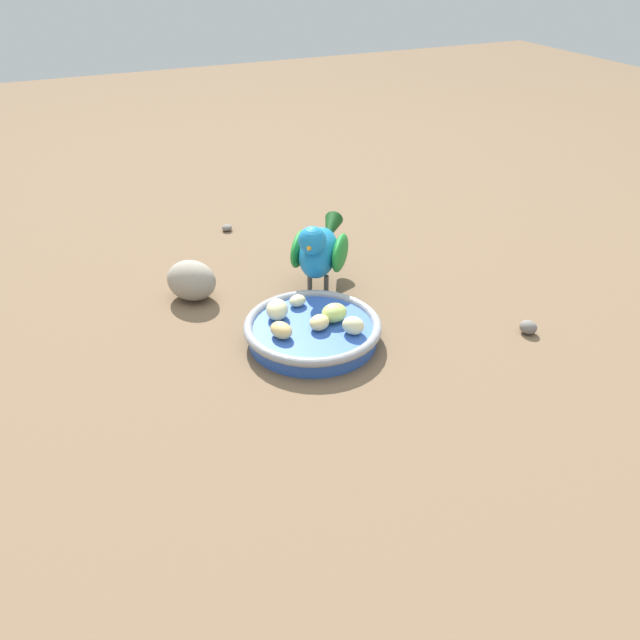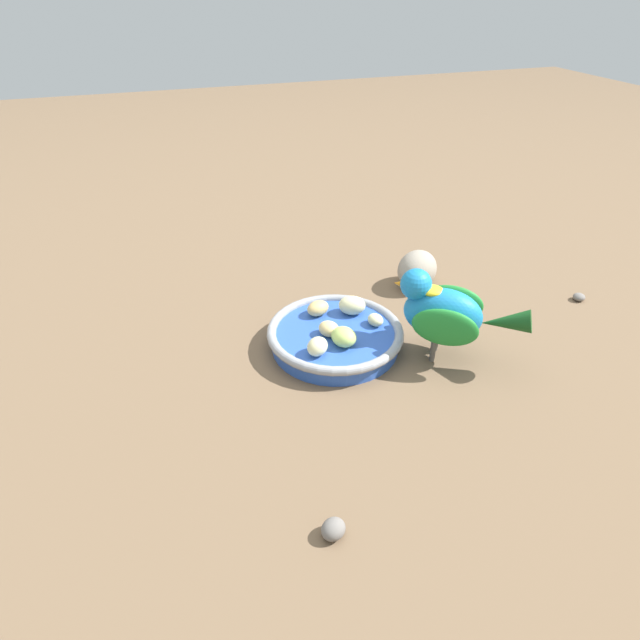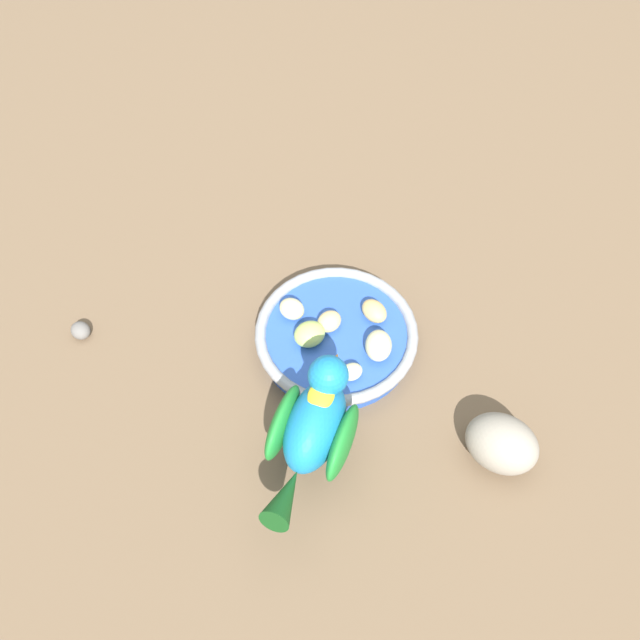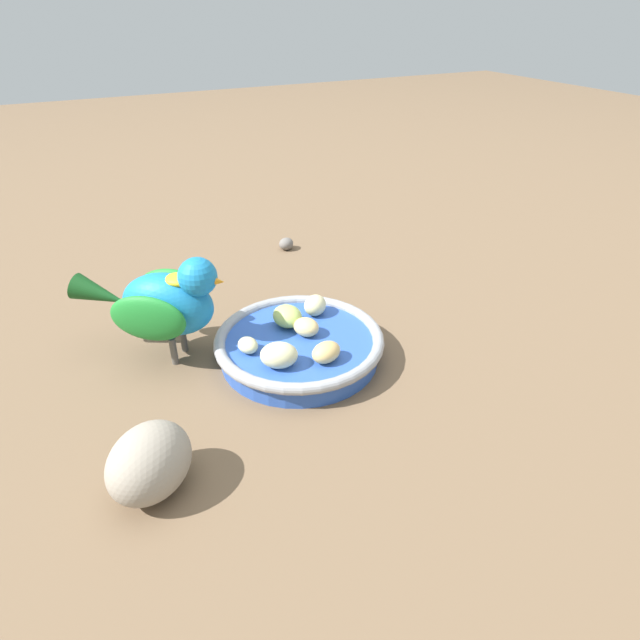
{
  "view_description": "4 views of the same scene",
  "coord_description": "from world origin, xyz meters",
  "px_view_note": "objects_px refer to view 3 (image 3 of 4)",
  "views": [
    {
      "loc": [
        0.72,
        -0.29,
        0.51
      ],
      "look_at": [
        0.03,
        0.03,
        0.05
      ],
      "focal_mm": 37.46,
      "sensor_mm": 36.0,
      "label": 1
    },
    {
      "loc": [
        0.22,
        0.62,
        0.46
      ],
      "look_at": [
        0.03,
        0.03,
        0.05
      ],
      "focal_mm": 30.5,
      "sensor_mm": 36.0,
      "label": 2
    },
    {
      "loc": [
        -0.43,
        0.19,
        0.73
      ],
      "look_at": [
        0.01,
        0.04,
        0.05
      ],
      "focal_mm": 40.05,
      "sensor_mm": 36.0,
      "label": 3
    },
    {
      "loc": [
        -0.2,
        -0.44,
        0.36
      ],
      "look_at": [
        0.02,
        0.02,
        0.05
      ],
      "focal_mm": 30.17,
      "sensor_mm": 36.0,
      "label": 4
    }
  ],
  "objects_px": {
    "pebble_0": "(81,330)",
    "rock_large": "(502,444)",
    "feeding_bowl": "(336,336)",
    "apple_piece_1": "(292,309)",
    "apple_piece_4": "(379,346)",
    "apple_piece_2": "(352,372)",
    "parrot": "(314,427)",
    "apple_piece_3": "(309,332)",
    "apple_piece_0": "(329,321)",
    "apple_piece_5": "(374,311)"
  },
  "relations": [
    {
      "from": "apple_piece_2",
      "to": "rock_large",
      "type": "bearing_deg",
      "value": -136.59
    },
    {
      "from": "apple_piece_5",
      "to": "apple_piece_2",
      "type": "bearing_deg",
      "value": 142.66
    },
    {
      "from": "apple_piece_5",
      "to": "feeding_bowl",
      "type": "bearing_deg",
      "value": 98.69
    },
    {
      "from": "feeding_bowl",
      "to": "apple_piece_3",
      "type": "distance_m",
      "value": 0.04
    },
    {
      "from": "feeding_bowl",
      "to": "pebble_0",
      "type": "bearing_deg",
      "value": 69.82
    },
    {
      "from": "apple_piece_3",
      "to": "apple_piece_4",
      "type": "relative_size",
      "value": 0.94
    },
    {
      "from": "apple_piece_4",
      "to": "rock_large",
      "type": "bearing_deg",
      "value": -150.96
    },
    {
      "from": "apple_piece_3",
      "to": "pebble_0",
      "type": "xyz_separation_m",
      "value": [
        0.1,
        0.26,
        -0.03
      ]
    },
    {
      "from": "parrot",
      "to": "apple_piece_4",
      "type": "bearing_deg",
      "value": -11.79
    },
    {
      "from": "apple_piece_1",
      "to": "apple_piece_5",
      "type": "height_order",
      "value": "apple_piece_1"
    },
    {
      "from": "apple_piece_0",
      "to": "rock_large",
      "type": "bearing_deg",
      "value": -148.02
    },
    {
      "from": "apple_piece_3",
      "to": "pebble_0",
      "type": "distance_m",
      "value": 0.28
    },
    {
      "from": "apple_piece_3",
      "to": "apple_piece_0",
      "type": "bearing_deg",
      "value": -72.87
    },
    {
      "from": "apple_piece_0",
      "to": "apple_piece_2",
      "type": "distance_m",
      "value": 0.07
    },
    {
      "from": "apple_piece_0",
      "to": "apple_piece_1",
      "type": "xyz_separation_m",
      "value": [
        0.03,
        0.04,
        0.0
      ]
    },
    {
      "from": "apple_piece_2",
      "to": "apple_piece_5",
      "type": "xyz_separation_m",
      "value": [
        0.07,
        -0.05,
        0.0
      ]
    },
    {
      "from": "apple_piece_5",
      "to": "apple_piece_0",
      "type": "bearing_deg",
      "value": 87.42
    },
    {
      "from": "apple_piece_1",
      "to": "apple_piece_3",
      "type": "bearing_deg",
      "value": -166.3
    },
    {
      "from": "apple_piece_1",
      "to": "apple_piece_3",
      "type": "relative_size",
      "value": 0.83
    },
    {
      "from": "apple_piece_1",
      "to": "apple_piece_4",
      "type": "distance_m",
      "value": 0.11
    },
    {
      "from": "apple_piece_1",
      "to": "apple_piece_5",
      "type": "xyz_separation_m",
      "value": [
        -0.03,
        -0.09,
        -0.0
      ]
    },
    {
      "from": "apple_piece_5",
      "to": "parrot",
      "type": "relative_size",
      "value": 0.22
    },
    {
      "from": "rock_large",
      "to": "apple_piece_2",
      "type": "bearing_deg",
      "value": 43.41
    },
    {
      "from": "apple_piece_3",
      "to": "apple_piece_5",
      "type": "distance_m",
      "value": 0.08
    },
    {
      "from": "feeding_bowl",
      "to": "apple_piece_1",
      "type": "relative_size",
      "value": 6.22
    },
    {
      "from": "apple_piece_4",
      "to": "parrot",
      "type": "height_order",
      "value": "parrot"
    },
    {
      "from": "apple_piece_0",
      "to": "parrot",
      "type": "bearing_deg",
      "value": 155.78
    },
    {
      "from": "apple_piece_1",
      "to": "apple_piece_4",
      "type": "bearing_deg",
      "value": -135.34
    },
    {
      "from": "apple_piece_4",
      "to": "rock_large",
      "type": "xyz_separation_m",
      "value": [
        -0.15,
        -0.08,
        -0.01
      ]
    },
    {
      "from": "apple_piece_2",
      "to": "apple_piece_3",
      "type": "xyz_separation_m",
      "value": [
        0.06,
        0.03,
        0.0
      ]
    },
    {
      "from": "apple_piece_4",
      "to": "feeding_bowl",
      "type": "bearing_deg",
      "value": 42.17
    },
    {
      "from": "feeding_bowl",
      "to": "pebble_0",
      "type": "height_order",
      "value": "feeding_bowl"
    },
    {
      "from": "feeding_bowl",
      "to": "rock_large",
      "type": "xyz_separation_m",
      "value": [
        -0.19,
        -0.12,
        0.01
      ]
    },
    {
      "from": "apple_piece_0",
      "to": "apple_piece_5",
      "type": "xyz_separation_m",
      "value": [
        -0.0,
        -0.06,
        0.0
      ]
    },
    {
      "from": "apple_piece_3",
      "to": "apple_piece_4",
      "type": "xyz_separation_m",
      "value": [
        -0.04,
        -0.07,
        0.0
      ]
    },
    {
      "from": "apple_piece_3",
      "to": "apple_piece_5",
      "type": "bearing_deg",
      "value": -85.81
    },
    {
      "from": "apple_piece_2",
      "to": "apple_piece_5",
      "type": "bearing_deg",
      "value": -37.34
    },
    {
      "from": "feeding_bowl",
      "to": "apple_piece_2",
      "type": "xyz_separation_m",
      "value": [
        -0.06,
        0.0,
        0.02
      ]
    },
    {
      "from": "apple_piece_2",
      "to": "pebble_0",
      "type": "xyz_separation_m",
      "value": [
        0.17,
        0.29,
        -0.02
      ]
    },
    {
      "from": "apple_piece_3",
      "to": "pebble_0",
      "type": "relative_size",
      "value": 1.48
    },
    {
      "from": "apple_piece_0",
      "to": "pebble_0",
      "type": "xyz_separation_m",
      "value": [
        0.1,
        0.28,
        -0.03
      ]
    },
    {
      "from": "apple_piece_2",
      "to": "parrot",
      "type": "distance_m",
      "value": 0.1
    },
    {
      "from": "apple_piece_0",
      "to": "apple_piece_3",
      "type": "height_order",
      "value": "apple_piece_3"
    },
    {
      "from": "feeding_bowl",
      "to": "apple_piece_0",
      "type": "distance_m",
      "value": 0.02
    },
    {
      "from": "apple_piece_3",
      "to": "pebble_0",
      "type": "bearing_deg",
      "value": 67.76
    },
    {
      "from": "apple_piece_1",
      "to": "rock_large",
      "type": "relative_size",
      "value": 0.39
    },
    {
      "from": "apple_piece_0",
      "to": "apple_piece_4",
      "type": "distance_m",
      "value": 0.07
    },
    {
      "from": "apple_piece_1",
      "to": "apple_piece_5",
      "type": "bearing_deg",
      "value": -108.96
    },
    {
      "from": "apple_piece_1",
      "to": "apple_piece_4",
      "type": "xyz_separation_m",
      "value": [
        -0.08,
        -0.08,
        0.0
      ]
    },
    {
      "from": "pebble_0",
      "to": "rock_large",
      "type": "bearing_deg",
      "value": -125.98
    }
  ]
}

